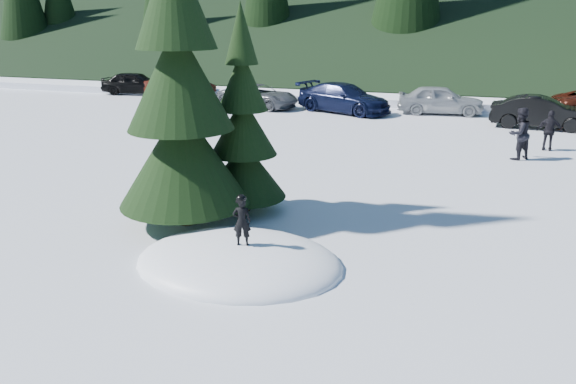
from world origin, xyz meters
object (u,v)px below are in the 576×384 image
(spruce_tall, at_px, (179,91))
(adult_0, at_px, (519,134))
(spruce_short, at_px, (243,133))
(car_1, at_px, (181,87))
(car_3, at_px, (344,98))
(car_5, at_px, (541,112))
(adult_1, at_px, (550,131))
(car_2, at_px, (258,96))
(car_4, at_px, (440,100))
(child_skier, at_px, (242,222))
(car_0, at_px, (135,83))

(spruce_tall, relative_size, adult_0, 4.57)
(spruce_short, xyz_separation_m, car_1, (-12.08, 18.43, -1.37))
(spruce_tall, bearing_deg, car_3, 90.43)
(spruce_short, xyz_separation_m, car_5, (8.53, 14.99, -1.37))
(adult_0, distance_m, car_5, 6.78)
(spruce_tall, height_order, car_5, spruce_tall)
(car_1, bearing_deg, adult_1, -108.82)
(spruce_short, xyz_separation_m, adult_1, (8.41, 10.20, -1.33))
(car_2, relative_size, car_4, 1.05)
(child_skier, xyz_separation_m, car_2, (-7.39, 19.77, -0.34))
(car_0, relative_size, car_5, 0.98)
(car_1, xyz_separation_m, car_3, (10.95, -1.97, 0.04))
(car_3, bearing_deg, adult_0, -112.54)
(car_1, xyz_separation_m, car_2, (6.00, -1.93, -0.09))
(adult_1, relative_size, car_1, 0.35)
(adult_1, distance_m, car_5, 4.79)
(car_2, relative_size, car_3, 0.88)
(spruce_short, relative_size, car_1, 1.20)
(car_4, bearing_deg, child_skier, 166.94)
(adult_0, distance_m, car_0, 25.42)
(adult_1, bearing_deg, car_0, -11.85)
(car_4, bearing_deg, adult_1, -154.28)
(car_0, bearing_deg, spruce_short, -147.56)
(car_0, distance_m, car_3, 14.92)
(spruce_short, distance_m, adult_1, 13.29)
(child_skier, height_order, car_0, child_skier)
(car_4, bearing_deg, spruce_tall, 159.54)
(spruce_tall, xyz_separation_m, car_5, (9.53, 16.39, -2.58))
(adult_1, relative_size, car_0, 0.36)
(adult_0, bearing_deg, spruce_tall, 6.38)
(spruce_short, relative_size, adult_1, 3.46)
(car_1, bearing_deg, spruce_tall, -147.74)
(spruce_tall, distance_m, child_skier, 3.78)
(car_1, distance_m, car_4, 15.93)
(spruce_tall, distance_m, car_1, 22.86)
(car_1, distance_m, car_5, 20.90)
(adult_0, bearing_deg, car_2, -75.07)
(child_skier, xyz_separation_m, car_0, (-17.13, 22.36, -0.25))
(car_3, bearing_deg, car_5, -76.97)
(car_5, bearing_deg, spruce_tall, 153.98)
(car_1, bearing_deg, car_5, -96.42)
(car_3, bearing_deg, car_1, 101.49)
(car_0, height_order, car_1, car_0)
(child_skier, distance_m, car_5, 19.63)
(spruce_tall, bearing_deg, car_1, 119.20)
(adult_1, xyz_separation_m, car_1, (-20.49, 8.23, -0.04))
(child_skier, distance_m, adult_0, 13.01)
(adult_1, bearing_deg, car_3, -24.92)
(child_skier, relative_size, car_4, 0.23)
(car_1, bearing_deg, child_skier, -145.24)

